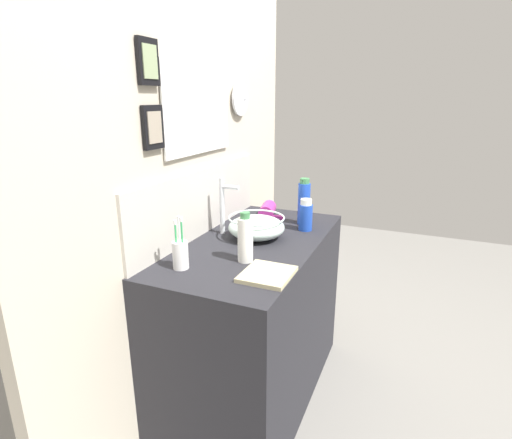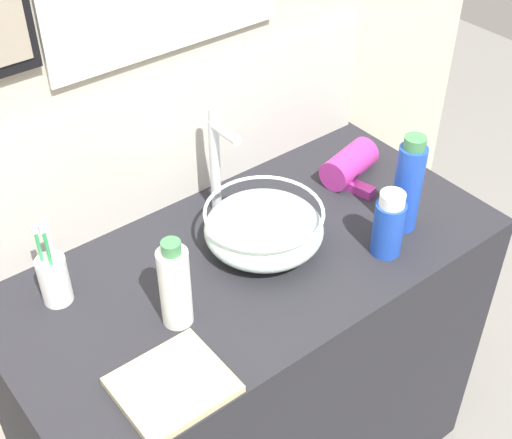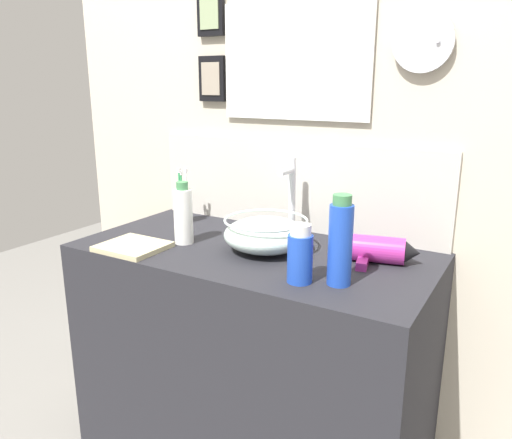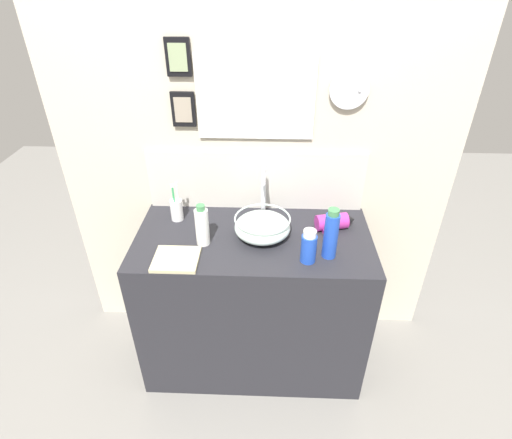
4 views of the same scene
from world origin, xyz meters
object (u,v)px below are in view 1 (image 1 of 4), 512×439
at_px(hair_drier, 268,210).
at_px(lotion_bottle, 304,202).
at_px(faucet, 224,203).
at_px(toothbrush_cup, 180,254).
at_px(hand_towel, 267,274).
at_px(glass_bowl_sink, 257,227).
at_px(spray_bottle, 306,215).
at_px(shampoo_bottle, 245,239).

height_order(hair_drier, lotion_bottle, lotion_bottle).
relative_size(faucet, toothbrush_cup, 1.30).
distance_m(lotion_bottle, hand_towel, 0.68).
bearing_deg(glass_bowl_sink, hair_drier, 12.53).
bearing_deg(faucet, spray_bottle, -59.71).
bearing_deg(faucet, shampoo_bottle, -138.91).
distance_m(hair_drier, shampoo_bottle, 0.64).
xyz_separation_m(hair_drier, shampoo_bottle, (-0.62, -0.14, 0.06)).
relative_size(glass_bowl_sink, hair_drier, 1.28).
height_order(shampoo_bottle, hand_towel, shampoo_bottle).
xyz_separation_m(hair_drier, toothbrush_cup, (-0.78, 0.06, 0.02)).
bearing_deg(toothbrush_cup, faucet, 4.92).
distance_m(glass_bowl_sink, faucet, 0.20).
bearing_deg(glass_bowl_sink, spray_bottle, -41.11).
height_order(glass_bowl_sink, shampoo_bottle, shampoo_bottle).
relative_size(spray_bottle, lotion_bottle, 0.66).
bearing_deg(faucet, hand_towel, -135.04).
xyz_separation_m(glass_bowl_sink, hair_drier, (0.35, 0.08, -0.02)).
relative_size(hair_drier, shampoo_bottle, 1.00).
distance_m(spray_bottle, hand_towel, 0.58).
relative_size(toothbrush_cup, spray_bottle, 1.32).
height_order(hair_drier, shampoo_bottle, shampoo_bottle).
bearing_deg(glass_bowl_sink, lotion_bottle, -24.96).
height_order(spray_bottle, hand_towel, spray_bottle).
height_order(spray_bottle, lotion_bottle, lotion_bottle).
bearing_deg(toothbrush_cup, glass_bowl_sink, -17.04).
relative_size(shampoo_bottle, spray_bottle, 1.29).
bearing_deg(hair_drier, hand_towel, -158.87).
bearing_deg(spray_bottle, shampoo_bottle, 166.91).
distance_m(glass_bowl_sink, shampoo_bottle, 0.28).
bearing_deg(hair_drier, glass_bowl_sink, -167.47).
distance_m(glass_bowl_sink, spray_bottle, 0.27).
distance_m(shampoo_bottle, spray_bottle, 0.49).
bearing_deg(lotion_bottle, glass_bowl_sink, 155.04).
xyz_separation_m(toothbrush_cup, hand_towel, (0.06, -0.33, -0.05)).
relative_size(hair_drier, hand_towel, 1.04).
bearing_deg(shampoo_bottle, faucet, 41.09).
xyz_separation_m(toothbrush_cup, lotion_bottle, (0.73, -0.27, 0.06)).
xyz_separation_m(hair_drier, hand_towel, (-0.72, -0.28, -0.03)).
bearing_deg(lotion_bottle, faucet, 133.97).
height_order(faucet, toothbrush_cup, faucet).
xyz_separation_m(faucet, spray_bottle, (0.20, -0.35, -0.08)).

